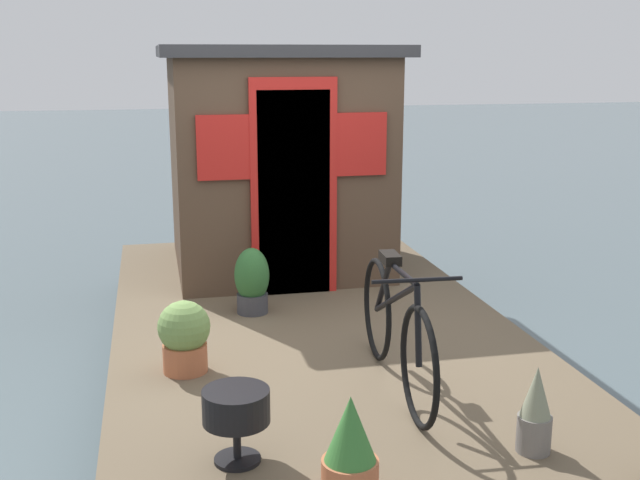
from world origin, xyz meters
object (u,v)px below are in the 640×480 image
(potted_plant_thyme, at_px, (535,412))
(potted_plant_mint, at_px, (350,450))
(bicycle, at_px, (396,329))
(potted_plant_succulent, at_px, (252,281))
(charcoal_grill, at_px, (236,410))
(houseboat_cabin, at_px, (276,157))
(potted_plant_ivy, at_px, (184,336))

(potted_plant_thyme, distance_m, potted_plant_mint, 1.05)
(bicycle, distance_m, potted_plant_succulent, 1.73)
(potted_plant_mint, relative_size, potted_plant_succulent, 0.97)
(potted_plant_thyme, xyz_separation_m, potted_plant_succulent, (2.50, 1.12, 0.04))
(potted_plant_thyme, bearing_deg, charcoal_grill, 81.76)
(potted_plant_mint, xyz_separation_m, charcoal_grill, (0.44, 0.47, 0.04))
(bicycle, xyz_separation_m, potted_plant_thyme, (-0.90, -0.46, -0.16))
(houseboat_cabin, xyz_separation_m, charcoal_grill, (-3.67, 0.79, -0.75))
(houseboat_cabin, distance_m, charcoal_grill, 3.83)
(potted_plant_thyme, distance_m, charcoal_grill, 1.51)
(potted_plant_ivy, bearing_deg, charcoal_grill, -170.74)
(potted_plant_thyme, height_order, potted_plant_mint, potted_plant_mint)
(potted_plant_mint, relative_size, charcoal_grill, 1.32)
(potted_plant_ivy, distance_m, charcoal_grill, 1.23)
(houseboat_cabin, distance_m, potted_plant_succulent, 1.64)
(bicycle, xyz_separation_m, potted_plant_succulent, (1.60, 0.66, -0.12))
(bicycle, height_order, charcoal_grill, bicycle)
(potted_plant_ivy, distance_m, potted_plant_thyme, 2.21)
(potted_plant_succulent, bearing_deg, potted_plant_mint, -178.05)
(bicycle, relative_size, potted_plant_thyme, 3.62)
(bicycle, bearing_deg, houseboat_cabin, 4.72)
(potted_plant_mint, bearing_deg, houseboat_cabin, -4.51)
(potted_plant_ivy, bearing_deg, potted_plant_succulent, -28.00)
(potted_plant_thyme, bearing_deg, potted_plant_succulent, 24.11)
(potted_plant_thyme, relative_size, charcoal_grill, 1.21)
(houseboat_cabin, height_order, potted_plant_mint, houseboat_cabin)
(potted_plant_ivy, bearing_deg, potted_plant_thyme, -130.16)
(houseboat_cabin, relative_size, charcoal_grill, 5.45)
(charcoal_grill, bearing_deg, bicycle, -56.49)
(houseboat_cabin, bearing_deg, potted_plant_mint, 175.49)
(houseboat_cabin, relative_size, potted_plant_thyme, 4.52)
(potted_plant_succulent, bearing_deg, charcoal_grill, 170.71)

